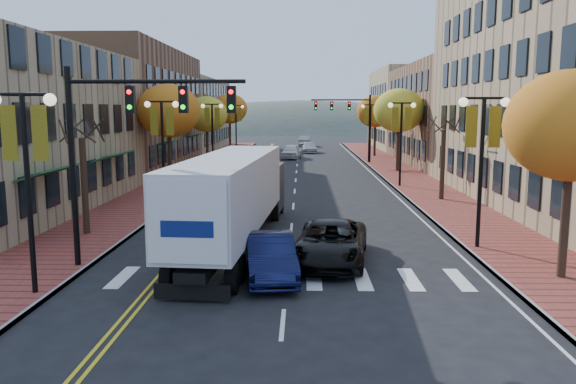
{
  "coord_description": "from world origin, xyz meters",
  "views": [
    {
      "loc": [
        0.49,
        -16.0,
        5.59
      ],
      "look_at": [
        -0.08,
        6.83,
        2.2
      ],
      "focal_mm": 35.0,
      "sensor_mm": 36.0,
      "label": 1
    }
  ],
  "objects": [
    {
      "name": "sidewalk_left",
      "position": [
        -9.0,
        32.5,
        0.07
      ],
      "size": [
        4.0,
        85.0,
        0.15
      ],
      "primitive_type": "cube",
      "color": "brown",
      "rests_on": "ground"
    },
    {
      "name": "car_far_oncoming",
      "position": [
        0.96,
        69.06,
        0.77
      ],
      "size": [
        2.0,
        4.8,
        1.54
      ],
      "primitive_type": "imported",
      "rotation": [
        0.0,
        0.0,
        3.06
      ],
      "color": "#9F9EA5",
      "rests_on": "ground"
    },
    {
      "name": "lamp_right_a",
      "position": [
        7.5,
        6.0,
        4.29
      ],
      "size": [
        1.96,
        0.36,
        6.05
      ],
      "color": "black",
      "rests_on": "ground"
    },
    {
      "name": "black_suv",
      "position": [
        1.55,
        4.02,
        0.75
      ],
      "size": [
        3.22,
        5.72,
        1.51
      ],
      "primitive_type": "imported",
      "rotation": [
        0.0,
        0.0,
        -0.14
      ],
      "color": "black",
      "rests_on": "ground"
    },
    {
      "name": "building_right_mid",
      "position": [
        18.5,
        42.0,
        5.0
      ],
      "size": [
        15.0,
        24.0,
        10.0
      ],
      "primitive_type": "cube",
      "color": "brown",
      "rests_on": "ground"
    },
    {
      "name": "building_left_mid",
      "position": [
        -17.0,
        36.0,
        5.5
      ],
      "size": [
        12.0,
        24.0,
        11.0
      ],
      "primitive_type": "cube",
      "color": "brown",
      "rests_on": "ground"
    },
    {
      "name": "lamp_left_d",
      "position": [
        -7.5,
        52.0,
        4.29
      ],
      "size": [
        1.96,
        0.36,
        6.05
      ],
      "color": "black",
      "rests_on": "ground"
    },
    {
      "name": "lamp_left_c",
      "position": [
        -7.5,
        34.0,
        4.29
      ],
      "size": [
        1.96,
        0.36,
        6.05
      ],
      "color": "black",
      "rests_on": "ground"
    },
    {
      "name": "lamp_left_b",
      "position": [
        -7.5,
        16.0,
        4.29
      ],
      "size": [
        1.96,
        0.36,
        6.05
      ],
      "color": "black",
      "rests_on": "ground"
    },
    {
      "name": "building_right_far",
      "position": [
        18.5,
        64.0,
        5.5
      ],
      "size": [
        15.0,
        20.0,
        11.0
      ],
      "primitive_type": "cube",
      "color": "#9E8966",
      "rests_on": "ground"
    },
    {
      "name": "tree_right_a",
      "position": [
        9.0,
        2.0,
        5.05
      ],
      "size": [
        4.16,
        4.16,
        6.69
      ],
      "color": "#382619",
      "rests_on": "sidewalk_right"
    },
    {
      "name": "tree_left_a",
      "position": [
        -9.0,
        8.0,
        2.25
      ],
      "size": [
        0.28,
        0.28,
        4.2
      ],
      "color": "#382619",
      "rests_on": "sidewalk_left"
    },
    {
      "name": "traffic_mast_far",
      "position": [
        5.48,
        42.0,
        4.92
      ],
      "size": [
        6.1,
        0.34,
        7.0
      ],
      "color": "black",
      "rests_on": "ground"
    },
    {
      "name": "tree_left_d",
      "position": [
        -9.0,
        58.0,
        5.6
      ],
      "size": [
        4.61,
        4.61,
        7.42
      ],
      "color": "#382619",
      "rests_on": "sidewalk_left"
    },
    {
      "name": "lamp_left_a",
      "position": [
        -7.5,
        0.0,
        4.29
      ],
      "size": [
        1.96,
        0.36,
        6.05
      ],
      "color": "black",
      "rests_on": "ground"
    },
    {
      "name": "semi_truck",
      "position": [
        -2.19,
        6.62,
        2.21
      ],
      "size": [
        3.47,
        15.28,
        3.79
      ],
      "rotation": [
        0.0,
        0.0,
        -0.07
      ],
      "color": "black",
      "rests_on": "ground"
    },
    {
      "name": "ground",
      "position": [
        0.0,
        0.0,
        0.0
      ],
      "size": [
        200.0,
        200.0,
        0.0
      ],
      "primitive_type": "plane",
      "color": "black",
      "rests_on": "ground"
    },
    {
      "name": "tree_left_c",
      "position": [
        -9.0,
        40.0,
        5.05
      ],
      "size": [
        4.16,
        4.16,
        6.69
      ],
      "color": "#382619",
      "rests_on": "sidewalk_left"
    },
    {
      "name": "tree_left_b",
      "position": [
        -9.0,
        24.0,
        5.45
      ],
      "size": [
        4.48,
        4.48,
        7.21
      ],
      "color": "#382619",
      "rests_on": "sidewalk_left"
    },
    {
      "name": "tree_right_d",
      "position": [
        9.0,
        50.0,
        5.29
      ],
      "size": [
        4.35,
        4.35,
        7.0
      ],
      "color": "#382619",
      "rests_on": "sidewalk_right"
    },
    {
      "name": "traffic_mast_near",
      "position": [
        -5.48,
        3.0,
        4.92
      ],
      "size": [
        6.1,
        0.35,
        7.0
      ],
      "color": "black",
      "rests_on": "ground"
    },
    {
      "name": "tree_right_b",
      "position": [
        9.0,
        18.0,
        2.25
      ],
      "size": [
        0.28,
        0.28,
        4.2
      ],
      "color": "#382619",
      "rests_on": "sidewalk_right"
    },
    {
      "name": "navy_sedan",
      "position": [
        -0.55,
        2.07,
        0.73
      ],
      "size": [
        2.11,
        4.61,
        1.47
      ],
      "primitive_type": "imported",
      "rotation": [
        0.0,
        0.0,
        0.13
      ],
      "color": "#0D1235",
      "rests_on": "ground"
    },
    {
      "name": "lamp_right_c",
      "position": [
        7.5,
        42.0,
        4.29
      ],
      "size": [
        1.96,
        0.36,
        6.05
      ],
      "color": "black",
      "rests_on": "ground"
    },
    {
      "name": "building_left_far",
      "position": [
        -17.0,
        61.0,
        4.75
      ],
      "size": [
        12.0,
        26.0,
        9.5
      ],
      "primitive_type": "cube",
      "color": "#9E8966",
      "rests_on": "ground"
    },
    {
      "name": "tree_right_c",
      "position": [
        9.0,
        34.0,
        5.45
      ],
      "size": [
        4.48,
        4.48,
        7.21
      ],
      "color": "#382619",
      "rests_on": "sidewalk_right"
    },
    {
      "name": "car_far_silver",
      "position": [
        1.42,
        56.26,
        0.66
      ],
      "size": [
        1.95,
        4.59,
        1.32
      ],
      "primitive_type": "imported",
      "rotation": [
        0.0,
        0.0,
        0.02
      ],
      "color": "#B1B2BA",
      "rests_on": "ground"
    },
    {
      "name": "sidewalk_right",
      "position": [
        9.0,
        32.5,
        0.07
      ],
      "size": [
        4.0,
        85.0,
        0.15
      ],
      "primitive_type": "cube",
      "color": "brown",
      "rests_on": "ground"
    },
    {
      "name": "lamp_right_b",
      "position": [
        7.5,
        24.0,
        4.29
      ],
      "size": [
        1.96,
        0.36,
        6.05
      ],
      "color": "black",
      "rests_on": "ground"
    },
    {
      "name": "car_far_white",
      "position": [
        -0.72,
        47.35,
        0.83
      ],
      "size": [
        2.51,
        5.05,
        1.65
      ],
      "primitive_type": "imported",
      "rotation": [
        0.0,
        0.0,
        -0.12
      ],
      "color": "silver",
      "rests_on": "ground"
    }
  ]
}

